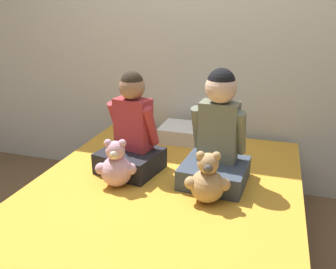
{
  "coord_description": "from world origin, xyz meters",
  "views": [
    {
      "loc": [
        0.54,
        -1.62,
        1.4
      ],
      "look_at": [
        0.0,
        0.15,
        0.72
      ],
      "focal_mm": 38.0,
      "sensor_mm": 36.0,
      "label": 1
    }
  ],
  "objects_px": {
    "child_on_left": "(132,134)",
    "teddy_bear_held_by_left_child": "(116,166)",
    "bed": "(160,226)",
    "pillow_at_headboard": "(194,134)",
    "teddy_bear_held_by_right_child": "(207,181)",
    "child_on_right": "(217,138)"
  },
  "relations": [
    {
      "from": "bed",
      "to": "pillow_at_headboard",
      "type": "distance_m",
      "value": 0.85
    },
    {
      "from": "bed",
      "to": "teddy_bear_held_by_left_child",
      "type": "bearing_deg",
      "value": -179.95
    },
    {
      "from": "bed",
      "to": "pillow_at_headboard",
      "type": "xyz_separation_m",
      "value": [
        0.0,
        0.8,
        0.28
      ]
    },
    {
      "from": "bed",
      "to": "child_on_left",
      "type": "xyz_separation_m",
      "value": [
        -0.25,
        0.22,
        0.45
      ]
    },
    {
      "from": "child_on_left",
      "to": "teddy_bear_held_by_left_child",
      "type": "xyz_separation_m",
      "value": [
        -0.0,
        -0.22,
        -0.11
      ]
    },
    {
      "from": "teddy_bear_held_by_left_child",
      "to": "teddy_bear_held_by_right_child",
      "type": "xyz_separation_m",
      "value": [
        0.52,
        -0.02,
        0.0
      ]
    },
    {
      "from": "child_on_right",
      "to": "teddy_bear_held_by_left_child",
      "type": "distance_m",
      "value": 0.58
    },
    {
      "from": "child_on_left",
      "to": "teddy_bear_held_by_left_child",
      "type": "distance_m",
      "value": 0.25
    },
    {
      "from": "bed",
      "to": "child_on_right",
      "type": "relative_size",
      "value": 3.03
    },
    {
      "from": "child_on_right",
      "to": "teddy_bear_held_by_left_child",
      "type": "bearing_deg",
      "value": -152.43
    },
    {
      "from": "child_on_left",
      "to": "teddy_bear_held_by_left_child",
      "type": "height_order",
      "value": "child_on_left"
    },
    {
      "from": "child_on_left",
      "to": "teddy_bear_held_by_left_child",
      "type": "relative_size",
      "value": 2.19
    },
    {
      "from": "teddy_bear_held_by_right_child",
      "to": "pillow_at_headboard",
      "type": "height_order",
      "value": "teddy_bear_held_by_right_child"
    },
    {
      "from": "child_on_right",
      "to": "teddy_bear_held_by_right_child",
      "type": "distance_m",
      "value": 0.29
    },
    {
      "from": "bed",
      "to": "child_on_left",
      "type": "bearing_deg",
      "value": 138.65
    },
    {
      "from": "child_on_left",
      "to": "child_on_right",
      "type": "relative_size",
      "value": 0.94
    },
    {
      "from": "teddy_bear_held_by_left_child",
      "to": "teddy_bear_held_by_right_child",
      "type": "height_order",
      "value": "teddy_bear_held_by_right_child"
    },
    {
      "from": "teddy_bear_held_by_right_child",
      "to": "bed",
      "type": "bearing_deg",
      "value": 163.7
    },
    {
      "from": "bed",
      "to": "teddy_bear_held_by_right_child",
      "type": "bearing_deg",
      "value": -5.14
    },
    {
      "from": "bed",
      "to": "pillow_at_headboard",
      "type": "height_order",
      "value": "pillow_at_headboard"
    },
    {
      "from": "pillow_at_headboard",
      "to": "child_on_right",
      "type": "bearing_deg",
      "value": -65.29
    },
    {
      "from": "teddy_bear_held_by_right_child",
      "to": "child_on_left",
      "type": "bearing_deg",
      "value": 143.36
    }
  ]
}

